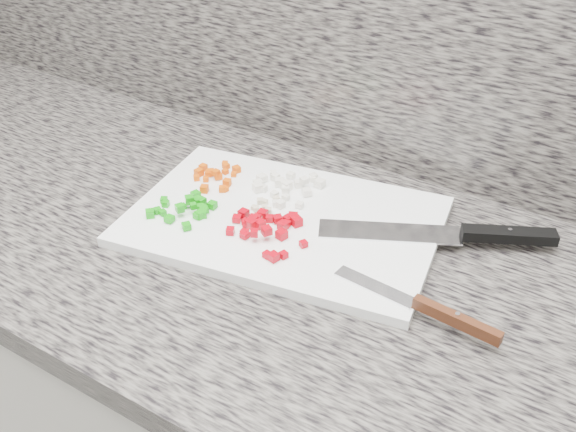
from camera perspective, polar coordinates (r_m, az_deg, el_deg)
name	(u,v)px	position (r m, az deg, el deg)	size (l,w,h in m)	color
countertop	(301,268)	(0.93, 1.21, -4.61)	(3.96, 0.64, 0.04)	#615C56
cutting_board	(284,221)	(0.98, -0.38, -0.44)	(0.46, 0.31, 0.02)	white
carrot_pile	(215,176)	(1.07, -6.49, 3.59)	(0.08, 0.10, 0.02)	#D44C04
onion_pile	(285,186)	(1.04, -0.31, 2.66)	(0.11, 0.12, 0.02)	white
green_pepper_pile	(187,208)	(0.99, -8.94, 0.71)	(0.09, 0.10, 0.02)	#129B0E
red_pepper_pile	(267,226)	(0.94, -1.89, -0.92)	(0.13, 0.11, 0.02)	#AE020F
garlic_pile	(265,207)	(0.99, -2.08, 0.79)	(0.06, 0.06, 0.01)	beige
chef_knife	(467,234)	(0.96, 15.66, -1.54)	(0.32, 0.18, 0.02)	silver
paring_knife	(435,311)	(0.82, 12.90, -8.22)	(0.23, 0.04, 0.02)	silver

